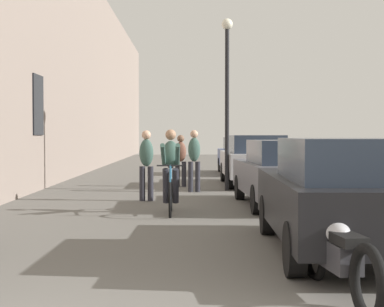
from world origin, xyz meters
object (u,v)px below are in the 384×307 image
cyclist_on_bicycle (171,173)px  pedestrian_mid (194,157)px  street_lamp (227,82)px  parked_car_third (254,159)px  pedestrian_far (181,158)px  parked_motorcycle (339,255)px  pedestrian_near (146,161)px  parked_car_fourth (243,155)px  parked_car_second (283,172)px  parked_car_nearest (342,194)px

cyclist_on_bicycle → pedestrian_mid: pedestrian_mid is taller
street_lamp → parked_car_third: size_ratio=1.10×
pedestrian_far → parked_motorcycle: size_ratio=0.74×
pedestrian_near → parked_motorcycle: size_ratio=0.80×
pedestrian_near → parked_car_fourth: pedestrian_near is taller
pedestrian_near → parked_car_fourth: bearing=71.9°
pedestrian_mid → parked_car_second: bearing=-60.4°
pedestrian_near → parked_car_nearest: pedestrian_near is taller
parked_car_fourth → pedestrian_near: bearing=-108.1°
pedestrian_mid → pedestrian_far: bearing=103.2°
cyclist_on_bicycle → street_lamp: 5.59m
parked_car_nearest → parked_motorcycle: bearing=-105.2°
parked_car_third → parked_motorcycle: parked_car_third is taller
cyclist_on_bicycle → parked_car_second: cyclist_on_bicycle is taller
cyclist_on_bicycle → street_lamp: (1.47, 4.87, 2.30)m
pedestrian_mid → parked_car_fourth: size_ratio=0.41×
street_lamp → pedestrian_far: bearing=135.9°
street_lamp → parked_car_third: 3.04m
pedestrian_near → parked_car_fourth: (3.24, 9.92, -0.19)m
parked_motorcycle → street_lamp: bearing=92.0°
pedestrian_near → parked_motorcycle: pedestrian_near is taller
pedestrian_far → parked_car_third: bearing=10.9°
parked_car_third → parked_motorcycle: 12.92m
pedestrian_mid → street_lamp: (0.94, 0.40, 2.13)m
cyclist_on_bicycle → pedestrian_far: size_ratio=1.11×
pedestrian_mid → street_lamp: 2.37m
pedestrian_mid → parked_car_second: (1.94, -3.42, -0.21)m
pedestrian_mid → parked_car_nearest: size_ratio=0.39×
pedestrian_far → street_lamp: size_ratio=0.32×
parked_car_fourth → street_lamp: bearing=-98.8°
pedestrian_far → parked_car_second: 5.63m
pedestrian_mid → pedestrian_far: pedestrian_mid is taller
street_lamp → parked_car_nearest: (0.94, -9.11, -2.30)m
pedestrian_mid → parked_car_nearest: 8.92m
parked_car_third → parked_car_fourth: size_ratio=1.06×
parked_car_second → pedestrian_far: bearing=114.6°
cyclist_on_bicycle → parked_car_second: (2.47, 1.05, -0.04)m
parked_car_fourth → parked_motorcycle: (-0.74, -18.40, -0.37)m
cyclist_on_bicycle → parked_car_fourth: size_ratio=0.42×
parked_car_nearest → parked_car_second: parked_car_nearest is taller
pedestrian_near → parked_car_fourth: 10.43m
pedestrian_near → parked_car_second: size_ratio=0.40×
pedestrian_far → street_lamp: (1.34, -1.30, 2.21)m
cyclist_on_bicycle → pedestrian_near: bearing=106.4°
cyclist_on_bicycle → parked_car_nearest: cyclist_on_bicycle is taller
street_lamp → parked_car_second: (1.00, -3.82, -2.34)m
pedestrian_mid → parked_car_third: size_ratio=0.39×
parked_car_second → parked_car_nearest: bearing=-90.7°
pedestrian_far → parked_car_second: pedestrian_far is taller
parked_car_third → parked_motorcycle: size_ratio=2.09×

